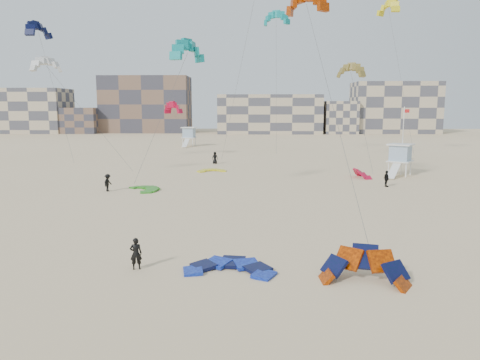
{
  "coord_description": "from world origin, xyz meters",
  "views": [
    {
      "loc": [
        4.29,
        -19.96,
        8.37
      ],
      "look_at": [
        3.67,
        6.0,
        4.28
      ],
      "focal_mm": 35.0,
      "sensor_mm": 36.0,
      "label": 1
    }
  ],
  "objects_px": {
    "kite_ground_blue": "(230,271)",
    "lifeguard_tower_near": "(400,160)",
    "kitesurfer_main": "(136,254)",
    "kite_ground_orange": "(364,282)"
  },
  "relations": [
    {
      "from": "kite_ground_blue",
      "to": "lifeguard_tower_near",
      "type": "height_order",
      "value": "lifeguard_tower_near"
    },
    {
      "from": "kite_ground_blue",
      "to": "kitesurfer_main",
      "type": "relative_size",
      "value": 2.6
    },
    {
      "from": "kite_ground_blue",
      "to": "kitesurfer_main",
      "type": "height_order",
      "value": "kitesurfer_main"
    },
    {
      "from": "kite_ground_orange",
      "to": "kitesurfer_main",
      "type": "bearing_deg",
      "value": -173.1
    },
    {
      "from": "kite_ground_blue",
      "to": "kitesurfer_main",
      "type": "distance_m",
      "value": 4.94
    },
    {
      "from": "lifeguard_tower_near",
      "to": "kitesurfer_main",
      "type": "bearing_deg",
      "value": -92.75
    },
    {
      "from": "kite_ground_orange",
      "to": "kitesurfer_main",
      "type": "xyz_separation_m",
      "value": [
        -11.4,
        1.54,
        0.84
      ]
    },
    {
      "from": "kite_ground_blue",
      "to": "kite_ground_orange",
      "type": "height_order",
      "value": "kite_ground_orange"
    },
    {
      "from": "kite_ground_orange",
      "to": "kitesurfer_main",
      "type": "distance_m",
      "value": 11.54
    },
    {
      "from": "kite_ground_blue",
      "to": "kite_ground_orange",
      "type": "xyz_separation_m",
      "value": [
        6.54,
        -1.36,
        0.0
      ]
    }
  ]
}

